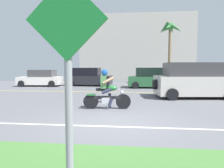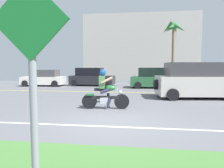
# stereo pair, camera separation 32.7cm
# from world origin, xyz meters

# --- Properties ---
(ground) EXTENTS (56.00, 30.00, 0.04)m
(ground) POSITION_xyz_m (0.00, 3.00, -0.02)
(ground) COLOR slate
(lane_line_near) EXTENTS (50.40, 0.12, 0.01)m
(lane_line_near) POSITION_xyz_m (0.00, -0.53, 0.00)
(lane_line_near) COLOR silver
(lane_line_near) RESTS_ON ground
(lane_line_far) EXTENTS (50.40, 0.12, 0.01)m
(lane_line_far) POSITION_xyz_m (0.00, 7.93, 0.00)
(lane_line_far) COLOR yellow
(lane_line_far) RESTS_ON ground
(motorcyclist) EXTENTS (2.01, 0.66, 1.68)m
(motorcyclist) POSITION_xyz_m (-0.52, 2.09, 0.71)
(motorcyclist) COLOR black
(motorcyclist) RESTS_ON ground
(suv_nearby) EXTENTS (4.69, 2.64, 2.01)m
(suv_nearby) POSITION_xyz_m (4.05, 5.87, 0.98)
(suv_nearby) COLOR beige
(suv_nearby) RESTS_ON ground
(parked_car_0) EXTENTS (3.88, 2.20, 1.49)m
(parked_car_0) POSITION_xyz_m (-7.90, 11.85, 0.70)
(parked_car_0) COLOR white
(parked_car_0) RESTS_ON ground
(parked_car_1) EXTENTS (4.16, 2.06, 1.67)m
(parked_car_1) POSITION_xyz_m (-3.59, 12.57, 0.77)
(parked_car_1) COLOR #232328
(parked_car_1) RESTS_ON ground
(parked_car_2) EXTENTS (4.32, 2.03, 1.69)m
(parked_car_2) POSITION_xyz_m (2.17, 11.31, 0.78)
(parked_car_2) COLOR #2D663D
(parked_car_2) RESTS_ON ground
(palm_tree_0) EXTENTS (2.40, 2.40, 6.16)m
(palm_tree_0) POSITION_xyz_m (4.07, 14.81, 5.06)
(palm_tree_0) COLOR #846B4C
(palm_tree_0) RESTS_ON ground
(street_sign) EXTENTS (0.62, 0.06, 2.46)m
(street_sign) POSITION_xyz_m (0.14, -5.11, 1.50)
(street_sign) COLOR gray
(street_sign) RESTS_ON ground
(building_far) EXTENTS (14.00, 4.00, 8.17)m
(building_far) POSITION_xyz_m (0.84, 21.00, 4.09)
(building_far) COLOR #BCB7AD
(building_far) RESTS_ON ground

